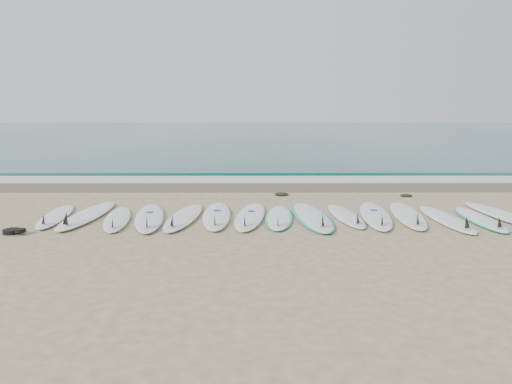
{
  "coord_description": "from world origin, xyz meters",
  "views": [
    {
      "loc": [
        -0.56,
        -10.09,
        2.3
      ],
      "look_at": [
        -0.51,
        0.96,
        0.4
      ],
      "focal_mm": 35.0,
      "sensor_mm": 36.0,
      "label": 1
    }
  ],
  "objects_px": {
    "surfboard_0": "(55,216)",
    "surfboard_14": "(504,215)",
    "leash_coil": "(14,231)",
    "surfboard_7": "(279,217)"
  },
  "relations": [
    {
      "from": "surfboard_0",
      "to": "surfboard_14",
      "type": "distance_m",
      "value": 9.36
    },
    {
      "from": "surfboard_7",
      "to": "leash_coil",
      "type": "xyz_separation_m",
      "value": [
        -4.91,
        -1.16,
        0.0
      ]
    },
    {
      "from": "surfboard_0",
      "to": "leash_coil",
      "type": "relative_size",
      "value": 5.26
    },
    {
      "from": "surfboard_14",
      "to": "leash_coil",
      "type": "height_order",
      "value": "surfboard_14"
    },
    {
      "from": "surfboard_7",
      "to": "surfboard_14",
      "type": "bearing_deg",
      "value": 5.8
    },
    {
      "from": "surfboard_14",
      "to": "leash_coil",
      "type": "bearing_deg",
      "value": -178.08
    },
    {
      "from": "leash_coil",
      "to": "surfboard_7",
      "type": "bearing_deg",
      "value": 13.23
    },
    {
      "from": "surfboard_14",
      "to": "leash_coil",
      "type": "relative_size",
      "value": 6.16
    },
    {
      "from": "surfboard_0",
      "to": "surfboard_14",
      "type": "xyz_separation_m",
      "value": [
        9.36,
        0.06,
        0.01
      ]
    },
    {
      "from": "surfboard_0",
      "to": "leash_coil",
      "type": "height_order",
      "value": "surfboard_0"
    }
  ]
}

